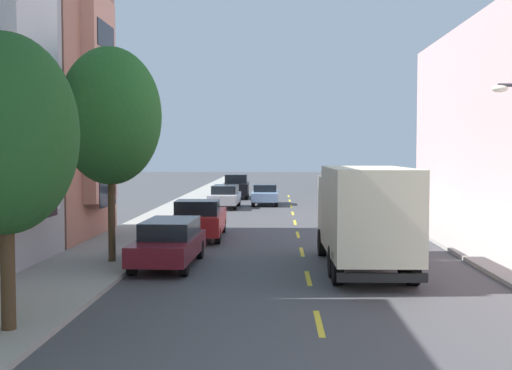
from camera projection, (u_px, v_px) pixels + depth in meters
name	position (u px, v px, depth m)	size (l,w,h in m)	color
ground_plane	(294.00, 217.00, 37.06)	(160.00, 160.00, 0.00)	#424244
sidewalk_left	(165.00, 219.00, 35.30)	(3.20, 120.00, 0.14)	#99968E
sidewalk_right	(426.00, 220.00, 34.82)	(3.20, 120.00, 0.14)	#99968E
lane_centerline_dashes	(296.00, 228.00, 31.57)	(0.14, 47.20, 0.01)	yellow
street_tree_nearest	(5.00, 134.00, 12.92)	(2.93, 2.93, 6.03)	#47331E
street_tree_second	(110.00, 116.00, 21.05)	(3.34, 3.34, 7.05)	#47331E
delivery_box_truck	(364.00, 212.00, 20.25)	(2.50, 7.27, 3.28)	beige
parked_sedan_champagne	(340.00, 186.00, 55.61)	(1.84, 4.51, 1.43)	tan
parked_wagon_silver	(225.00, 196.00, 42.85)	(1.90, 4.73, 1.50)	#B2B5BA
parked_wagon_orange	(355.00, 196.00, 42.76)	(1.88, 4.72, 1.50)	orange
parked_hatchback_teal	(377.00, 209.00, 33.60)	(1.83, 4.04, 1.50)	#195B60
parked_pickup_red	(200.00, 219.00, 27.80)	(2.13, 5.35, 1.73)	#AD1E1E
parked_hatchback_white	(346.00, 190.00, 49.58)	(1.75, 4.00, 1.50)	silver
parked_wagon_burgundy	(169.00, 242.00, 21.14)	(1.93, 4.74, 1.50)	maroon
parked_suv_black	(236.00, 186.00, 51.70)	(2.06, 4.84, 1.93)	black
parked_wagon_forest	(332.00, 182.00, 61.66)	(1.96, 4.75, 1.50)	#194C28
moving_sky_sedan	(265.00, 194.00, 45.34)	(1.80, 4.50, 1.43)	#7A9EC6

